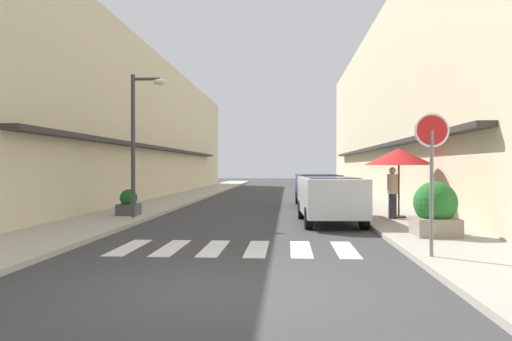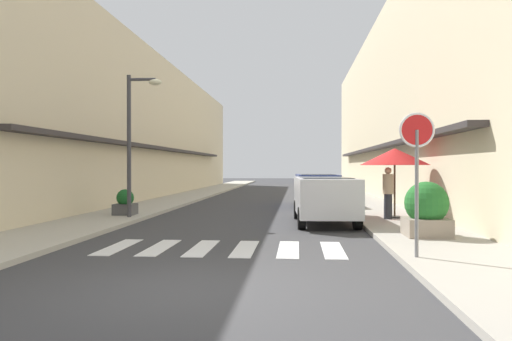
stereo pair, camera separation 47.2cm
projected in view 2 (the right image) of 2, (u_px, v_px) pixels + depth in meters
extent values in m
plane|color=#38383A|center=(267.00, 201.00, 25.94)|extent=(104.18, 104.18, 0.00)
cube|color=#ADA899|center=(179.00, 199.00, 26.34)|extent=(2.51, 66.30, 0.12)
cube|color=#9E998E|center=(358.00, 200.00, 25.53)|extent=(2.51, 66.30, 0.12)
cube|color=beige|center=(121.00, 128.00, 28.00)|extent=(5.00, 44.62, 8.07)
cube|color=#332D2D|center=(168.00, 149.00, 27.77)|extent=(0.50, 31.23, 0.16)
cube|color=beige|center=(425.00, 107.00, 26.54)|extent=(5.00, 44.62, 10.08)
cube|color=#332D2D|center=(373.00, 149.00, 26.79)|extent=(0.50, 31.23, 0.16)
cube|color=silver|center=(118.00, 247.00, 10.87)|extent=(0.45, 2.20, 0.01)
cube|color=silver|center=(160.00, 247.00, 10.79)|extent=(0.45, 2.20, 0.01)
cube|color=silver|center=(202.00, 248.00, 10.71)|extent=(0.45, 2.20, 0.01)
cube|color=silver|center=(245.00, 249.00, 10.63)|extent=(0.45, 2.20, 0.01)
cube|color=silver|center=(289.00, 249.00, 10.55)|extent=(0.45, 2.20, 0.01)
cube|color=silver|center=(333.00, 250.00, 10.47)|extent=(0.45, 2.20, 0.01)
cube|color=silver|center=(325.00, 196.00, 15.35)|extent=(1.94, 4.37, 1.13)
cube|color=black|center=(325.00, 186.00, 15.13)|extent=(1.58, 2.47, 0.56)
cylinder|color=black|center=(297.00, 210.00, 16.80)|extent=(0.25, 0.65, 0.64)
cylinder|color=black|center=(344.00, 210.00, 16.74)|extent=(0.25, 0.65, 0.64)
cylinder|color=black|center=(302.00, 218.00, 13.97)|extent=(0.25, 0.65, 0.64)
cylinder|color=black|center=(357.00, 218.00, 13.90)|extent=(0.25, 0.65, 0.64)
cube|color=navy|center=(316.00, 187.00, 22.07)|extent=(1.91, 4.38, 1.13)
cube|color=black|center=(317.00, 180.00, 21.85)|extent=(1.56, 2.47, 0.56)
cylinder|color=black|center=(298.00, 197.00, 23.53)|extent=(0.24, 0.65, 0.64)
cylinder|color=black|center=(331.00, 198.00, 23.46)|extent=(0.24, 0.65, 0.64)
cylinder|color=black|center=(300.00, 202.00, 20.68)|extent=(0.24, 0.65, 0.64)
cylinder|color=black|center=(338.00, 202.00, 20.61)|extent=(0.24, 0.65, 0.64)
cylinder|color=slate|center=(417.00, 194.00, 9.01)|extent=(0.07, 0.07, 2.35)
cylinder|color=red|center=(417.00, 130.00, 9.01)|extent=(0.64, 0.03, 0.64)
torus|color=white|center=(417.00, 130.00, 9.01)|extent=(0.65, 0.05, 0.65)
cylinder|color=#38383D|center=(129.00, 146.00, 16.30)|extent=(0.14, 0.14, 4.74)
cylinder|color=#38383D|center=(142.00, 79.00, 16.24)|extent=(0.90, 0.10, 0.10)
ellipsoid|color=beige|center=(155.00, 82.00, 16.21)|extent=(0.44, 0.28, 0.20)
cylinder|color=#262626|center=(395.00, 217.00, 15.97)|extent=(0.48, 0.48, 0.06)
cylinder|color=#4C3823|center=(395.00, 187.00, 15.96)|extent=(0.06, 0.06, 2.01)
cone|color=red|center=(395.00, 157.00, 15.95)|extent=(2.26, 2.26, 0.55)
cube|color=gray|center=(426.00, 227.00, 11.76)|extent=(1.02, 1.02, 0.44)
sphere|color=#236628|center=(426.00, 203.00, 11.76)|extent=(1.04, 1.04, 1.04)
cube|color=#4C4C4C|center=(125.00, 209.00, 17.08)|extent=(0.71, 0.71, 0.38)
sphere|color=#195623|center=(125.00, 198.00, 17.08)|extent=(0.60, 0.60, 0.60)
cylinder|color=#282B33|center=(388.00, 206.00, 15.65)|extent=(0.26, 0.26, 0.81)
cylinder|color=tan|center=(388.00, 184.00, 15.64)|extent=(0.34, 0.34, 0.64)
sphere|color=tan|center=(388.00, 171.00, 15.64)|extent=(0.22, 0.22, 0.22)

